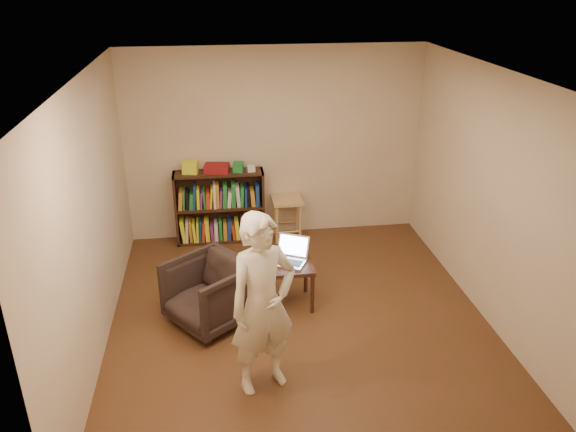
{
  "coord_description": "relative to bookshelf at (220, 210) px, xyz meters",
  "views": [
    {
      "loc": [
        -0.81,
        -5.0,
        3.49
      ],
      "look_at": [
        -0.08,
        0.35,
        1.08
      ],
      "focal_mm": 35.0,
      "sensor_mm": 36.0,
      "label": 1
    }
  ],
  "objects": [
    {
      "name": "floor",
      "position": [
        0.78,
        -2.09,
        -0.44
      ],
      "size": [
        4.5,
        4.5,
        0.0
      ],
      "primitive_type": "plane",
      "color": "#4E3319",
      "rests_on": "ground"
    },
    {
      "name": "ceiling",
      "position": [
        0.78,
        -2.09,
        2.16
      ],
      "size": [
        4.5,
        4.5,
        0.0
      ],
      "primitive_type": "plane",
      "color": "silver",
      "rests_on": "wall_back"
    },
    {
      "name": "wall_back",
      "position": [
        0.78,
        0.16,
        0.86
      ],
      "size": [
        4.0,
        0.0,
        4.0
      ],
      "primitive_type": "plane",
      "rotation": [
        1.57,
        0.0,
        0.0
      ],
      "color": "beige",
      "rests_on": "floor"
    },
    {
      "name": "wall_left",
      "position": [
        -1.22,
        -2.09,
        0.86
      ],
      "size": [
        0.0,
        4.5,
        4.5
      ],
      "primitive_type": "plane",
      "rotation": [
        1.57,
        0.0,
        1.57
      ],
      "color": "beige",
      "rests_on": "floor"
    },
    {
      "name": "wall_right",
      "position": [
        2.78,
        -2.09,
        0.86
      ],
      "size": [
        0.0,
        4.5,
        4.5
      ],
      "primitive_type": "plane",
      "rotation": [
        1.57,
        0.0,
        -1.57
      ],
      "color": "beige",
      "rests_on": "floor"
    },
    {
      "name": "bookshelf",
      "position": [
        0.0,
        0.0,
        0.0
      ],
      "size": [
        1.2,
        0.3,
        1.0
      ],
      "color": "black",
      "rests_on": "floor"
    },
    {
      "name": "box_yellow",
      "position": [
        -0.36,
        -0.01,
        0.64
      ],
      "size": [
        0.22,
        0.17,
        0.16
      ],
      "primitive_type": "cube",
      "rotation": [
        0.0,
        0.0,
        -0.18
      ],
      "color": "yellow",
      "rests_on": "bookshelf"
    },
    {
      "name": "red_cloth",
      "position": [
        -0.01,
        -0.01,
        0.61
      ],
      "size": [
        0.35,
        0.27,
        0.11
      ],
      "primitive_type": "cube",
      "rotation": [
        0.0,
        0.0,
        -0.14
      ],
      "color": "maroon",
      "rests_on": "bookshelf"
    },
    {
      "name": "box_green",
      "position": [
        0.27,
        -0.03,
        0.62
      ],
      "size": [
        0.15,
        0.15,
        0.13
      ],
      "primitive_type": "cube",
      "rotation": [
        0.0,
        0.0,
        -0.23
      ],
      "color": "#227F36",
      "rests_on": "bookshelf"
    },
    {
      "name": "box_white",
      "position": [
        0.43,
        -0.04,
        0.6
      ],
      "size": [
        0.11,
        0.11,
        0.08
      ],
      "primitive_type": "cube",
      "rotation": [
        0.0,
        0.0,
        0.16
      ],
      "color": "silver",
      "rests_on": "bookshelf"
    },
    {
      "name": "stool",
      "position": [
        0.92,
        -0.06,
        0.04
      ],
      "size": [
        0.41,
        0.41,
        0.59
      ],
      "color": "tan",
      "rests_on": "floor"
    },
    {
      "name": "armchair",
      "position": [
        -0.17,
        -1.98,
        -0.08
      ],
      "size": [
        1.08,
        1.08,
        0.71
      ],
      "primitive_type": "imported",
      "rotation": [
        0.0,
        0.0,
        -0.92
      ],
      "color": "#2E221F",
      "rests_on": "floor"
    },
    {
      "name": "side_table",
      "position": [
        0.72,
        -1.74,
        -0.02
      ],
      "size": [
        0.5,
        0.5,
        0.51
      ],
      "color": "black",
      "rests_on": "floor"
    },
    {
      "name": "laptop",
      "position": [
        0.73,
        -1.68,
        0.13
      ],
      "size": [
        0.48,
        0.48,
        0.25
      ],
      "rotation": [
        0.0,
        0.0,
        -0.47
      ],
      "color": "#B4B5B9",
      "rests_on": "side_table"
    },
    {
      "name": "person",
      "position": [
        0.31,
        -3.04,
        0.41
      ],
      "size": [
        0.72,
        0.6,
        1.69
      ],
      "primitive_type": "imported",
      "rotation": [
        0.0,
        0.0,
        0.37
      ],
      "color": "beige",
      "rests_on": "floor"
    }
  ]
}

